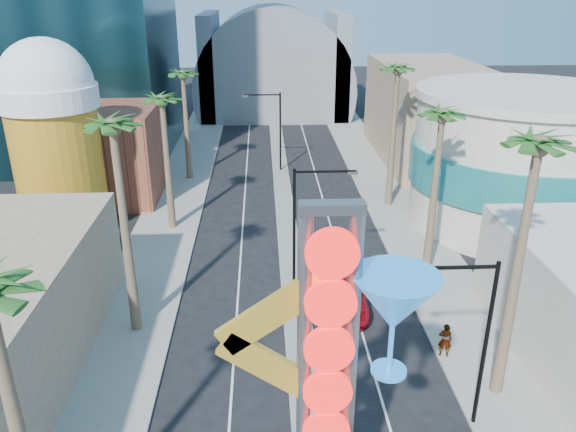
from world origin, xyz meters
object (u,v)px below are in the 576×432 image
Objects in this scene: pedestrian_a at (445,340)px; pedestrian_b at (415,283)px; red_pickup at (344,296)px; neon_sign at (354,364)px.

pedestrian_a is 1.01× the size of pedestrian_b.
pedestrian_a is 5.90m from pedestrian_b.
red_pickup is 6.72m from pedestrian_a.
pedestrian_b is (6.48, 15.63, -6.22)m from neon_sign.
red_pickup is 4.56m from pedestrian_b.
red_pickup is 3.24× the size of pedestrian_a.
pedestrian_a is (6.48, 9.73, -6.21)m from neon_sign.
pedestrian_a reaches higher than red_pickup.
neon_sign is 2.05× the size of red_pickup.
neon_sign reaches higher than red_pickup.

